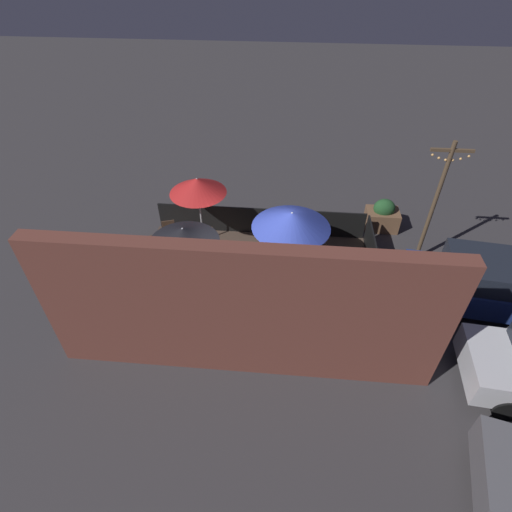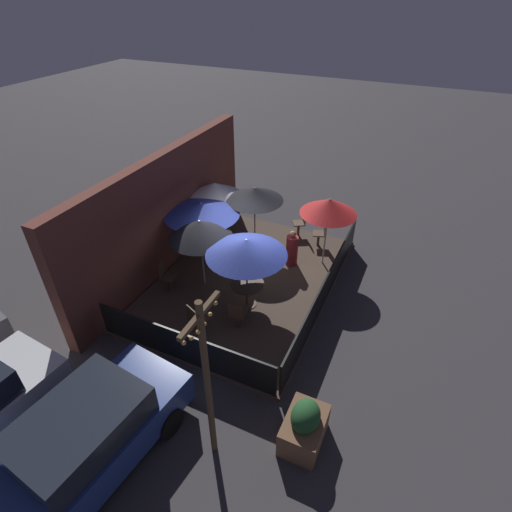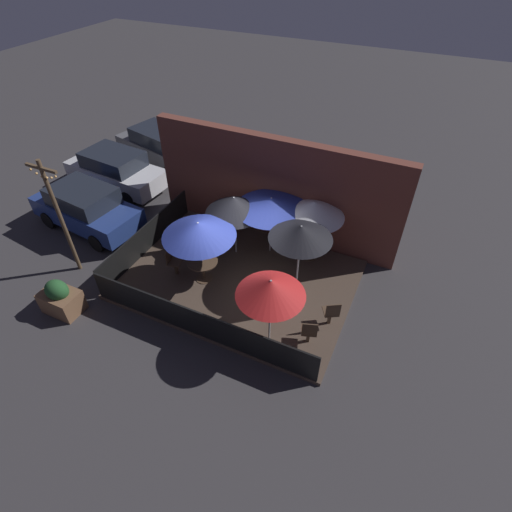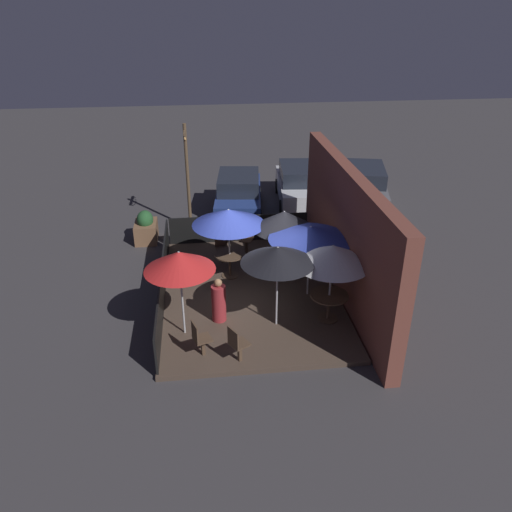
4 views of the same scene
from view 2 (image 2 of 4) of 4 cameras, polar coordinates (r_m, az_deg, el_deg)
name	(u,v)px [view 2 (image 2 of 4)]	position (r m, az deg, el deg)	size (l,w,h in m)	color
ground_plane	(247,283)	(12.29, -1.35, -3.83)	(60.00, 60.00, 0.00)	#383538
patio_deck	(247,281)	(12.25, -1.35, -3.62)	(6.97, 4.97, 0.12)	#47382D
building_wall	(165,213)	(12.51, -12.81, 6.08)	(8.57, 0.36, 3.66)	brown
fence_front	(325,289)	(11.29, 9.88, -4.69)	(6.77, 0.05, 0.95)	black
fence_side_left	(183,347)	(9.76, -10.41, -12.68)	(0.05, 4.77, 0.95)	black
patio_umbrella_0	(246,247)	(10.19, -1.39, 1.27)	(2.14, 2.14, 2.17)	#B2B2B7
patio_umbrella_1	(215,190)	(13.20, -5.91, 9.32)	(1.93, 1.93, 2.15)	#B2B2B7
patio_umbrella_2	(202,209)	(12.09, -7.78, 6.72)	(2.29, 2.29, 2.11)	#B2B2B7
patio_umbrella_3	(329,206)	(12.02, 10.38, 6.99)	(1.71, 1.71, 2.29)	#B2B2B7
patio_umbrella_4	(255,194)	(12.63, -0.18, 8.84)	(1.83, 1.83, 2.23)	#B2B2B7
patio_umbrella_5	(200,229)	(11.11, -8.03, 3.80)	(1.82, 1.82, 2.17)	#B2B2B7
dining_table_0	(247,288)	(10.99, -1.29, -4.53)	(0.94, 0.94, 0.75)	#4C3828
dining_table_1	(217,225)	(13.82, -5.59, 4.46)	(1.00, 1.00, 0.73)	#4C3828
patio_chair_0	(166,276)	(11.81, -12.68, -2.77)	(0.46, 0.46, 0.94)	#4C3828
patio_chair_1	(301,222)	(14.14, 6.39, 4.83)	(0.55, 0.55, 0.94)	#4C3828
patio_chair_2	(321,233)	(13.68, 9.26, 3.33)	(0.51, 0.51, 0.91)	#4C3828
patio_chair_3	(237,314)	(10.33, -2.73, -8.26)	(0.47, 0.47, 0.95)	#4C3828
patio_chair_4	(196,319)	(10.32, -8.51, -8.87)	(0.53, 0.53, 0.93)	#4C3828
patron_0	(292,250)	(12.61, 5.15, 0.92)	(0.52, 0.52, 1.22)	maroon
planter_box	(304,426)	(8.59, 6.94, -22.96)	(1.08, 0.76, 1.13)	brown
light_post	(207,378)	(7.09, -7.03, -16.95)	(1.10, 0.12, 3.90)	brown
parked_car_0	(86,440)	(8.55, -23.13, -23.00)	(4.25, 2.16, 1.62)	navy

